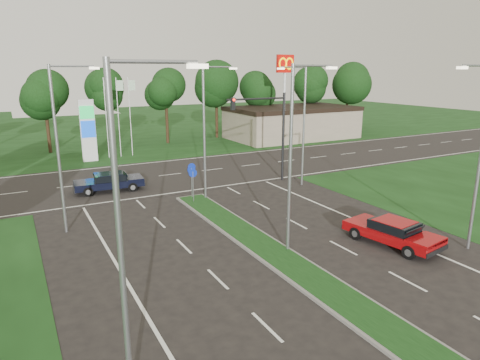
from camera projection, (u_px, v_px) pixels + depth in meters
name	position (u px, v px, depth m)	size (l,w,h in m)	color
ground	(362.00, 315.00, 15.67)	(160.00, 160.00, 0.00)	black
verge_far	(93.00, 131.00, 62.56)	(160.00, 50.00, 0.02)	black
cross_road	(159.00, 176.00, 36.13)	(160.00, 12.00, 0.02)	black
median_kerb	(298.00, 270.00, 19.07)	(2.00, 26.00, 0.12)	slate
commercial_building	(292.00, 123.00, 55.96)	(16.00, 9.00, 4.00)	gray
streetlight_median_near	(294.00, 150.00, 19.98)	(2.53, 0.22, 9.00)	gray
streetlight_median_far	(207.00, 126.00, 28.50)	(2.53, 0.22, 9.00)	gray
streetlight_left_near	(127.00, 221.00, 10.59)	(2.53, 0.22, 9.00)	gray
streetlight_left_far	(61.00, 141.00, 22.53)	(2.53, 0.22, 9.00)	gray
streetlight_right_far	(302.00, 120.00, 32.08)	(2.53, 0.22, 9.00)	gray
streetlight_right_near	(479.00, 149.00, 20.15)	(2.53, 0.22, 9.00)	gray
traffic_signal	(269.00, 124.00, 33.15)	(5.10, 0.42, 7.00)	black
median_signs	(192.00, 175.00, 29.22)	(1.16, 1.76, 2.38)	gray
gas_pylon	(90.00, 129.00, 41.31)	(5.80, 1.26, 8.00)	silver
mcdonalds_sign	(285.00, 76.00, 49.20)	(2.20, 0.47, 10.40)	silver
treeline_far	(113.00, 87.00, 48.05)	(6.00, 6.00, 9.90)	black
red_sedan	(392.00, 232.00, 21.82)	(2.74, 5.06, 1.32)	#9B080B
navy_sedan	(109.00, 182.00, 31.55)	(5.01, 2.37, 1.34)	black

